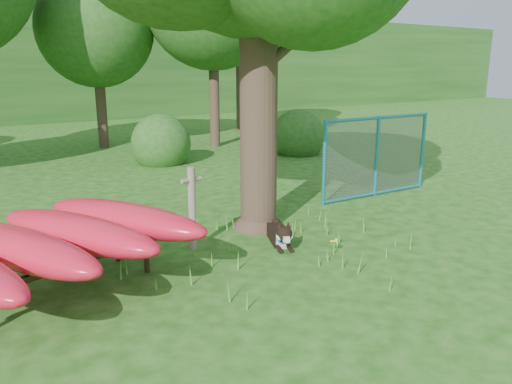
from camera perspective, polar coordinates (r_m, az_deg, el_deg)
ground at (r=7.02m, az=4.20°, el=-10.19°), size 80.00×80.00×0.00m
wooden_post at (r=8.05m, az=-7.32°, el=-1.61°), size 0.37×0.14×1.35m
kayak_rack at (r=6.84m, az=-22.56°, el=-5.10°), size 3.99×3.58×1.00m
husky_dog at (r=8.30m, az=2.80°, el=-4.93°), size 0.63×1.02×0.49m
fence_section at (r=11.57m, az=13.62°, el=3.97°), size 3.11×0.21×3.03m
wildflower_clump at (r=7.98m, az=8.94°, el=-5.69°), size 0.12×0.12×0.25m
bg_tree_c at (r=18.85m, az=-17.88°, el=17.31°), size 4.00×4.00×6.12m
bg_tree_d at (r=18.48m, az=-5.01°, el=21.03°), size 4.80×4.80×7.50m
bg_tree_e at (r=22.58m, az=-1.89°, el=20.21°), size 4.60×4.60×7.55m
shrub_right at (r=16.95m, az=4.81°, el=4.38°), size 1.80×1.80×1.80m
shrub_mid at (r=15.50m, az=-10.70°, el=3.25°), size 1.80×1.80×1.80m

